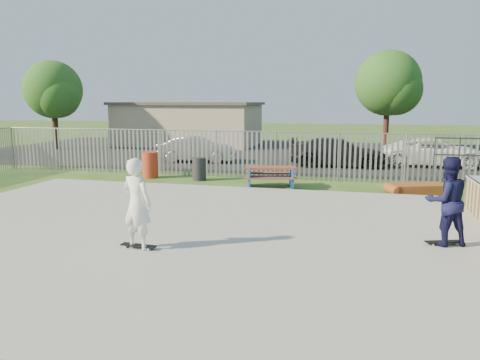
% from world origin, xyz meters
% --- Properties ---
extents(ground, '(120.00, 120.00, 0.00)m').
position_xyz_m(ground, '(0.00, 0.00, 0.00)').
color(ground, '#33541C').
rests_on(ground, ground).
extents(concrete_slab, '(15.00, 12.00, 0.15)m').
position_xyz_m(concrete_slab, '(0.00, 0.00, 0.07)').
color(concrete_slab, '#9E9E99').
rests_on(concrete_slab, ground).
extents(fence, '(26.04, 16.02, 2.00)m').
position_xyz_m(fence, '(1.00, 4.59, 1.00)').
color(fence, gray).
rests_on(fence, ground).
extents(picnic_table, '(2.21, 1.95, 0.81)m').
position_xyz_m(picnic_table, '(1.18, 6.88, 0.41)').
color(picnic_table, brown).
rests_on(picnic_table, ground).
extents(funbox, '(2.00, 1.47, 0.36)m').
position_xyz_m(funbox, '(6.46, 6.95, 0.18)').
color(funbox, brown).
rests_on(funbox, ground).
extents(trash_bin_red, '(0.67, 0.67, 1.11)m').
position_xyz_m(trash_bin_red, '(-4.28, 8.00, 0.56)').
color(trash_bin_red, '#AB2F1A').
rests_on(trash_bin_red, ground).
extents(trash_bin_grey, '(0.57, 0.57, 0.95)m').
position_xyz_m(trash_bin_grey, '(-2.02, 7.89, 0.48)').
color(trash_bin_grey, '#242426').
rests_on(trash_bin_grey, ground).
extents(parking_lot, '(40.00, 18.00, 0.02)m').
position_xyz_m(parking_lot, '(0.00, 19.00, 0.01)').
color(parking_lot, black).
rests_on(parking_lot, ground).
extents(car_silver, '(4.29, 1.95, 1.36)m').
position_xyz_m(car_silver, '(-4.02, 13.40, 0.70)').
color(car_silver, '#B0AFB4').
rests_on(car_silver, parking_lot).
extents(car_dark, '(4.95, 2.16, 1.42)m').
position_xyz_m(car_dark, '(3.40, 13.51, 0.73)').
color(car_dark, black).
rests_on(car_dark, parking_lot).
extents(car_white, '(5.24, 2.72, 1.41)m').
position_xyz_m(car_white, '(8.20, 14.70, 0.73)').
color(car_white, white).
rests_on(car_white, parking_lot).
extents(building, '(10.40, 6.40, 3.20)m').
position_xyz_m(building, '(-8.00, 23.00, 1.61)').
color(building, '#B7A68C').
rests_on(building, ground).
extents(tree_left, '(3.88, 3.88, 5.99)m').
position_xyz_m(tree_left, '(-15.78, 17.78, 4.03)').
color(tree_left, '#3A2617').
rests_on(tree_left, ground).
extents(tree_mid, '(4.25, 4.25, 6.56)m').
position_xyz_m(tree_mid, '(6.17, 22.23, 4.42)').
color(tree_mid, '#44241B').
rests_on(tree_mid, ground).
extents(skateboard_a, '(0.82, 0.46, 0.08)m').
position_xyz_m(skateboard_a, '(6.23, 0.26, 0.19)').
color(skateboard_a, black).
rests_on(skateboard_a, concrete_slab).
extents(skateboard_b, '(0.81, 0.26, 0.08)m').
position_xyz_m(skateboard_b, '(-0.15, -1.60, 0.19)').
color(skateboard_b, black).
rests_on(skateboard_b, concrete_slab).
extents(skater_navy, '(1.14, 1.01, 1.95)m').
position_xyz_m(skater_navy, '(6.23, 0.26, 1.12)').
color(skater_navy, '#111238').
rests_on(skater_navy, concrete_slab).
extents(skater_white, '(0.81, 0.63, 1.95)m').
position_xyz_m(skater_white, '(-0.15, -1.60, 1.12)').
color(skater_white, white).
rests_on(skater_white, concrete_slab).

